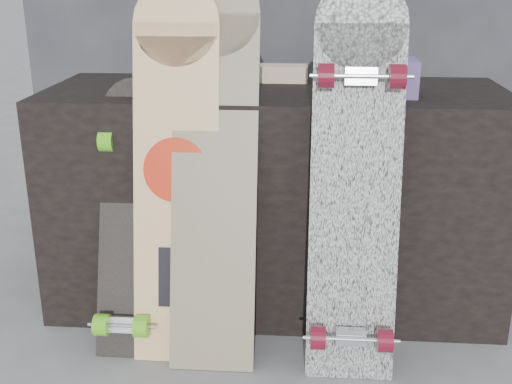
# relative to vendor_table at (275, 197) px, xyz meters

# --- Properties ---
(ground) EXTENTS (60.00, 60.00, 0.00)m
(ground) POSITION_rel_vendor_table_xyz_m (0.00, -0.50, -0.40)
(ground) COLOR slate
(ground) RESTS_ON ground
(vendor_table) EXTENTS (1.60, 0.60, 0.80)m
(vendor_table) POSITION_rel_vendor_table_xyz_m (0.00, 0.00, 0.00)
(vendor_table) COLOR black
(vendor_table) RESTS_ON ground
(merch_box_purple) EXTENTS (0.18, 0.12, 0.10)m
(merch_box_purple) POSITION_rel_vendor_table_xyz_m (-0.32, 0.09, 0.45)
(merch_box_purple) COLOR #573670
(merch_box_purple) RESTS_ON vendor_table
(merch_box_small) EXTENTS (0.14, 0.14, 0.12)m
(merch_box_small) POSITION_rel_vendor_table_xyz_m (0.39, -0.10, 0.46)
(merch_box_small) COLOR #573670
(merch_box_small) RESTS_ON vendor_table
(merch_box_flat) EXTENTS (0.22, 0.10, 0.06)m
(merch_box_flat) POSITION_rel_vendor_table_xyz_m (-0.00, 0.15, 0.43)
(merch_box_flat) COLOR #D1B78C
(merch_box_flat) RESTS_ON vendor_table
(longboard_geisha) EXTENTS (0.27, 0.28, 1.17)m
(longboard_geisha) POSITION_rel_vendor_table_xyz_m (-0.29, -0.33, 0.22)
(longboard_geisha) COLOR beige
(longboard_geisha) RESTS_ON ground
(longboard_celtic) EXTENTS (0.27, 0.35, 1.20)m
(longboard_celtic) POSITION_rel_vendor_table_xyz_m (-0.17, -0.33, 0.24)
(longboard_celtic) COLOR #CABA8A
(longboard_celtic) RESTS_ON ground
(longboard_cascadia) EXTENTS (0.27, 0.29, 1.18)m
(longboard_cascadia) POSITION_rel_vendor_table_xyz_m (0.26, -0.42, 0.21)
(longboard_cascadia) COLOR white
(longboard_cascadia) RESTS_ON ground
(skateboard_dark) EXTENTS (0.20, 0.37, 0.86)m
(skateboard_dark) POSITION_rel_vendor_table_xyz_m (-0.46, -0.32, 0.04)
(skateboard_dark) COLOR black
(skateboard_dark) RESTS_ON ground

